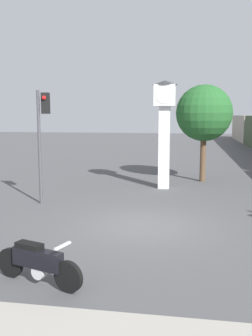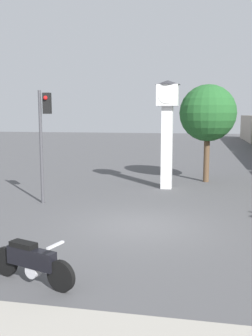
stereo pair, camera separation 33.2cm
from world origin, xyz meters
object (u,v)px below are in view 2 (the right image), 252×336
object	(u,v)px
motorcycle	(31,262)
clock_tower	(167,118)
street_tree	(208,113)
traffic_light	(44,127)

from	to	relation	value
motorcycle	clock_tower	world-z (taller)	clock_tower
motorcycle	clock_tower	bearing A→B (deg)	98.45
motorcycle	street_tree	world-z (taller)	street_tree
motorcycle	clock_tower	xyz separation A→B (m)	(1.92, 10.79, 2.88)
motorcycle	traffic_light	size ratio (longest dim) A/B	0.48
motorcycle	street_tree	distance (m)	13.87
motorcycle	street_tree	bearing A→B (deg)	92.09
street_tree	clock_tower	bearing A→B (deg)	-131.26
traffic_light	street_tree	xyz separation A→B (m)	(6.38, 6.15, 0.53)
motorcycle	traffic_light	bearing A→B (deg)	129.05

